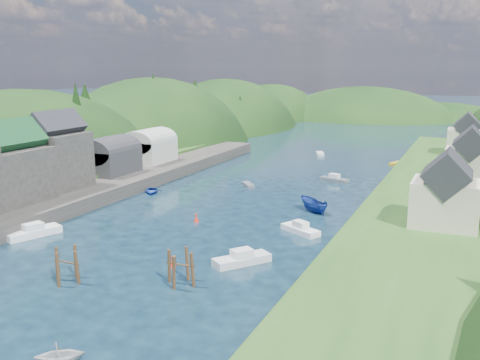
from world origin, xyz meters
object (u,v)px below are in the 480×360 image
at_px(piling_cluster_far, 181,271).
at_px(channel_buoy_far, 196,218).
at_px(piling_cluster_near, 67,268).
at_px(channel_buoy_near, 173,262).

xyz_separation_m(piling_cluster_far, channel_buoy_far, (-8.29, 18.29, -0.85)).
bearing_deg(piling_cluster_far, piling_cluster_near, -159.78).
bearing_deg(piling_cluster_near, channel_buoy_far, 85.78).
bearing_deg(piling_cluster_far, channel_buoy_near, 129.87).
bearing_deg(channel_buoy_far, piling_cluster_near, -94.22).
relative_size(piling_cluster_far, channel_buoy_near, 3.46).
xyz_separation_m(piling_cluster_far, channel_buoy_near, (-3.02, 3.62, -0.85)).
bearing_deg(channel_buoy_far, piling_cluster_far, -65.62).
xyz_separation_m(piling_cluster_near, channel_buoy_near, (6.88, 7.27, -0.83)).
xyz_separation_m(piling_cluster_near, piling_cluster_far, (9.90, 3.65, 0.02)).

